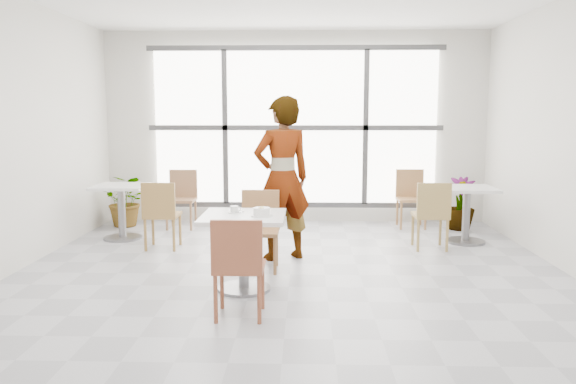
{
  "coord_description": "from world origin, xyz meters",
  "views": [
    {
      "loc": [
        0.15,
        -5.43,
        1.71
      ],
      "look_at": [
        0.0,
        -0.3,
        1.0
      ],
      "focal_mm": 35.09,
      "sensor_mm": 36.0,
      "label": 1
    }
  ],
  "objects_px": {
    "coffee_cup": "(235,210)",
    "bg_chair_left_far": "(182,195)",
    "bg_chair_left_near": "(161,211)",
    "bg_chair_right_far": "(411,194)",
    "plant_left": "(127,201)",
    "oatmeal_bowl": "(262,212)",
    "main_table": "(244,238)",
    "plant_right": "(460,204)",
    "bg_chair_right_near": "(432,211)",
    "chair_near": "(238,261)",
    "bg_table_right": "(467,207)",
    "person": "(282,179)",
    "chair_far": "(260,224)",
    "bg_table_left": "(122,204)"
  },
  "relations": [
    {
      "from": "main_table",
      "to": "bg_table_right",
      "type": "bearing_deg",
      "value": 37.95
    },
    {
      "from": "chair_far",
      "to": "oatmeal_bowl",
      "type": "relative_size",
      "value": 4.14
    },
    {
      "from": "main_table",
      "to": "plant_left",
      "type": "xyz_separation_m",
      "value": [
        -2.14,
        3.12,
        -0.13
      ]
    },
    {
      "from": "plant_left",
      "to": "main_table",
      "type": "bearing_deg",
      "value": -55.55
    },
    {
      "from": "coffee_cup",
      "to": "plant_left",
      "type": "height_order",
      "value": "coffee_cup"
    },
    {
      "from": "bg_chair_right_near",
      "to": "chair_near",
      "type": "bearing_deg",
      "value": 49.33
    },
    {
      "from": "chair_far",
      "to": "coffee_cup",
      "type": "relative_size",
      "value": 5.47
    },
    {
      "from": "chair_near",
      "to": "person",
      "type": "bearing_deg",
      "value": -97.96
    },
    {
      "from": "coffee_cup",
      "to": "bg_chair_left_near",
      "type": "xyz_separation_m",
      "value": [
        -1.13,
        1.52,
        -0.28
      ]
    },
    {
      "from": "coffee_cup",
      "to": "bg_chair_right_far",
      "type": "bearing_deg",
      "value": 53.53
    },
    {
      "from": "bg_chair_left_near",
      "to": "chair_near",
      "type": "bearing_deg",
      "value": 117.64
    },
    {
      "from": "coffee_cup",
      "to": "bg_table_left",
      "type": "xyz_separation_m",
      "value": [
        -1.83,
        2.12,
        -0.29
      ]
    },
    {
      "from": "bg_table_left",
      "to": "bg_table_right",
      "type": "bearing_deg",
      "value": -0.96
    },
    {
      "from": "bg_chair_left_near",
      "to": "coffee_cup",
      "type": "bearing_deg",
      "value": 126.63
    },
    {
      "from": "main_table",
      "to": "chair_near",
      "type": "height_order",
      "value": "chair_near"
    },
    {
      "from": "chair_near",
      "to": "plant_left",
      "type": "xyz_separation_m",
      "value": [
        -2.18,
        3.91,
        -0.1
      ]
    },
    {
      "from": "plant_right",
      "to": "bg_chair_right_near",
      "type": "bearing_deg",
      "value": -118.4
    },
    {
      "from": "coffee_cup",
      "to": "person",
      "type": "relative_size",
      "value": 0.08
    },
    {
      "from": "bg_table_left",
      "to": "bg_chair_left_far",
      "type": "bearing_deg",
      "value": 51.87
    },
    {
      "from": "plant_right",
      "to": "person",
      "type": "bearing_deg",
      "value": -145.21
    },
    {
      "from": "chair_near",
      "to": "coffee_cup",
      "type": "xyz_separation_m",
      "value": [
        -0.14,
        0.9,
        0.28
      ]
    },
    {
      "from": "bg_table_right",
      "to": "bg_chair_left_near",
      "type": "bearing_deg",
      "value": -172.53
    },
    {
      "from": "chair_far",
      "to": "bg_chair_right_near",
      "type": "bearing_deg",
      "value": 23.52
    },
    {
      "from": "person",
      "to": "chair_far",
      "type": "bearing_deg",
      "value": 37.38
    },
    {
      "from": "bg_chair_right_far",
      "to": "plant_right",
      "type": "bearing_deg",
      "value": -16.79
    },
    {
      "from": "person",
      "to": "plant_right",
      "type": "distance_m",
      "value": 3.19
    },
    {
      "from": "chair_near",
      "to": "bg_chair_right_near",
      "type": "bearing_deg",
      "value": -130.67
    },
    {
      "from": "bg_chair_left_far",
      "to": "plant_right",
      "type": "bearing_deg",
      "value": -0.63
    },
    {
      "from": "coffee_cup",
      "to": "plant_left",
      "type": "distance_m",
      "value": 3.66
    },
    {
      "from": "bg_table_left",
      "to": "plant_left",
      "type": "xyz_separation_m",
      "value": [
        -0.21,
        0.89,
        -0.09
      ]
    },
    {
      "from": "bg_chair_right_near",
      "to": "plant_right",
      "type": "xyz_separation_m",
      "value": [
        0.71,
        1.31,
        -0.11
      ]
    },
    {
      "from": "main_table",
      "to": "coffee_cup",
      "type": "height_order",
      "value": "coffee_cup"
    },
    {
      "from": "bg_table_left",
      "to": "plant_right",
      "type": "bearing_deg",
      "value": 9.31
    },
    {
      "from": "main_table",
      "to": "chair_near",
      "type": "relative_size",
      "value": 0.92
    },
    {
      "from": "bg_chair_left_near",
      "to": "plant_right",
      "type": "distance_m",
      "value": 4.36
    },
    {
      "from": "chair_near",
      "to": "bg_table_left",
      "type": "bearing_deg",
      "value": -56.95
    },
    {
      "from": "person",
      "to": "bg_chair_right_near",
      "type": "height_order",
      "value": "person"
    },
    {
      "from": "main_table",
      "to": "bg_chair_left_far",
      "type": "height_order",
      "value": "bg_chair_left_far"
    },
    {
      "from": "coffee_cup",
      "to": "bg_table_left",
      "type": "distance_m",
      "value": 2.82
    },
    {
      "from": "bg_chair_left_far",
      "to": "plant_right",
      "type": "height_order",
      "value": "bg_chair_left_far"
    },
    {
      "from": "oatmeal_bowl",
      "to": "plant_left",
      "type": "xyz_separation_m",
      "value": [
        -2.32,
        3.19,
        -0.4
      ]
    },
    {
      "from": "coffee_cup",
      "to": "bg_chair_left_far",
      "type": "xyz_separation_m",
      "value": [
        -1.17,
        2.96,
        -0.28
      ]
    },
    {
      "from": "main_table",
      "to": "chair_far",
      "type": "relative_size",
      "value": 0.92
    },
    {
      "from": "bg_chair_left_near",
      "to": "plant_left",
      "type": "bearing_deg",
      "value": -58.54
    },
    {
      "from": "bg_chair_right_far",
      "to": "chair_far",
      "type": "bearing_deg",
      "value": -130.98
    },
    {
      "from": "chair_far",
      "to": "bg_chair_left_far",
      "type": "relative_size",
      "value": 1.0
    },
    {
      "from": "bg_table_right",
      "to": "bg_chair_right_far",
      "type": "xyz_separation_m",
      "value": [
        -0.54,
        1.08,
        0.01
      ]
    },
    {
      "from": "bg_chair_right_far",
      "to": "plant_left",
      "type": "relative_size",
      "value": 1.1
    },
    {
      "from": "bg_chair_left_far",
      "to": "bg_chair_right_far",
      "type": "height_order",
      "value": "same"
    },
    {
      "from": "main_table",
      "to": "oatmeal_bowl",
      "type": "xyz_separation_m",
      "value": [
        0.18,
        -0.07,
        0.27
      ]
    }
  ]
}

